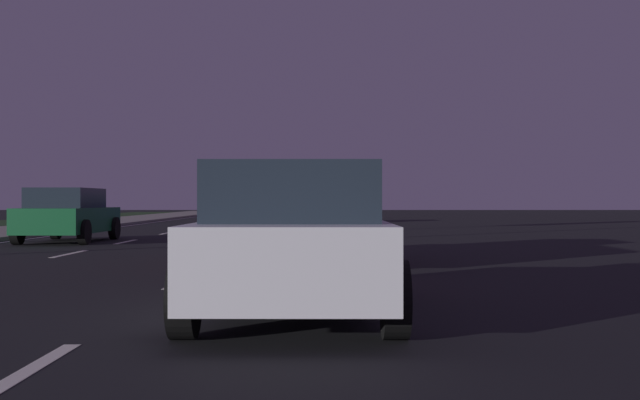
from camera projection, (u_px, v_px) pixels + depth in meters
ground at (214, 233)px, 28.37m from camera, size 144.00×144.00×0.00m
sidewalk_shoulder at (8, 232)px, 28.35m from camera, size 108.00×4.00×0.12m
lane_markings at (148, 230)px, 31.57m from camera, size 108.00×7.04×0.01m
pickup_truck at (304, 211)px, 15.14m from camera, size 5.42×2.29×1.87m
sedan_black at (312, 208)px, 42.19m from camera, size 4.42×2.06×1.54m
sedan_white at (296, 239)px, 8.10m from camera, size 4.42×2.05×1.54m
sedan_blue at (246, 209)px, 39.00m from camera, size 4.44×2.10×1.54m
sedan_green at (68, 215)px, 22.42m from camera, size 4.42×2.05×1.54m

